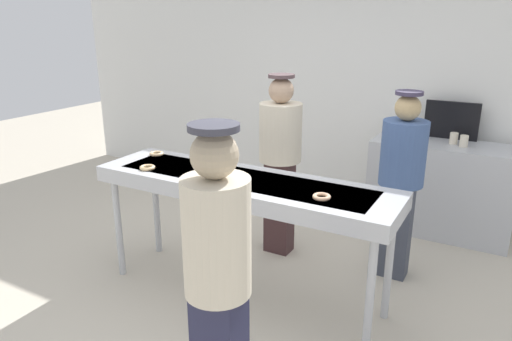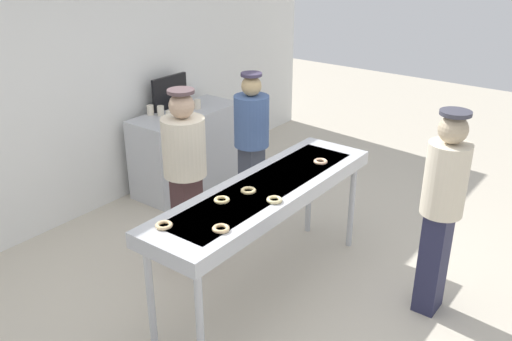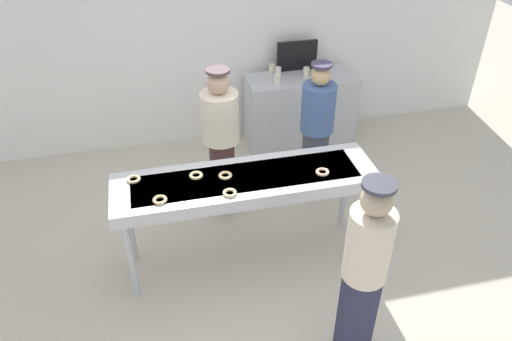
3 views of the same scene
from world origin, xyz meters
TOP-DOWN VIEW (x-y plane):
  - ground_plane at (0.00, 0.00)m, footprint 16.00×16.00m
  - back_wall at (0.00, 2.45)m, footprint 8.00×0.12m
  - fryer_conveyor at (0.00, 0.00)m, footprint 2.36×0.64m
  - plain_donut_0 at (-0.97, 0.17)m, footprint 0.16×0.16m
  - plain_donut_1 at (-0.19, -0.22)m, footprint 0.17×0.17m
  - plain_donut_2 at (-0.76, -0.18)m, footprint 0.13×0.13m
  - plain_donut_3 at (-0.18, 0.04)m, footprint 0.14×0.14m
  - plain_donut_4 at (0.67, -0.11)m, footprint 0.15×0.15m
  - plain_donut_5 at (-0.43, 0.10)m, footprint 0.13×0.13m
  - worker_baker at (-0.09, 0.81)m, footprint 0.38×0.38m
  - worker_assistant at (0.97, 0.89)m, footprint 0.36×0.36m
  - customer_waiting at (0.60, -1.23)m, footprint 0.32×0.32m
  - prep_counter at (1.15, 2.00)m, footprint 1.38×0.57m
  - paper_cup_0 at (1.32, 1.96)m, footprint 0.08×0.08m
  - paper_cup_1 at (0.80, 1.90)m, footprint 0.08×0.08m
  - paper_cup_2 at (1.22, 2.03)m, footprint 0.08×0.08m
  - paper_cup_3 at (0.82, 2.23)m, footprint 0.08×0.08m
  - paper_cup_4 at (0.87, 2.11)m, footprint 0.08×0.08m
  - menu_display at (1.15, 2.24)m, footprint 0.52×0.04m

SIDE VIEW (x-z plane):
  - ground_plane at x=0.00m, z-range 0.00..0.00m
  - prep_counter at x=1.15m, z-range 0.00..0.94m
  - worker_assistant at x=0.97m, z-range 0.12..1.71m
  - fryer_conveyor at x=0.00m, z-range 0.42..1.41m
  - customer_waiting at x=0.60m, z-range 0.11..1.81m
  - worker_baker at x=-0.09m, z-range 0.14..1.81m
  - paper_cup_0 at x=1.32m, z-range 0.94..1.05m
  - paper_cup_1 at x=0.80m, z-range 0.94..1.05m
  - paper_cup_2 at x=1.22m, z-range 0.94..1.05m
  - paper_cup_3 at x=0.82m, z-range 0.94..1.05m
  - paper_cup_4 at x=0.87m, z-range 0.94..1.05m
  - plain_donut_0 at x=-0.97m, z-range 0.99..1.02m
  - plain_donut_1 at x=-0.19m, z-range 0.99..1.02m
  - plain_donut_2 at x=-0.76m, z-range 0.99..1.02m
  - plain_donut_3 at x=-0.18m, z-range 0.99..1.02m
  - plain_donut_4 at x=0.67m, z-range 0.99..1.02m
  - plain_donut_5 at x=-0.43m, z-range 0.99..1.02m
  - menu_display at x=1.15m, z-range 0.94..1.32m
  - back_wall at x=0.00m, z-range 0.00..3.02m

